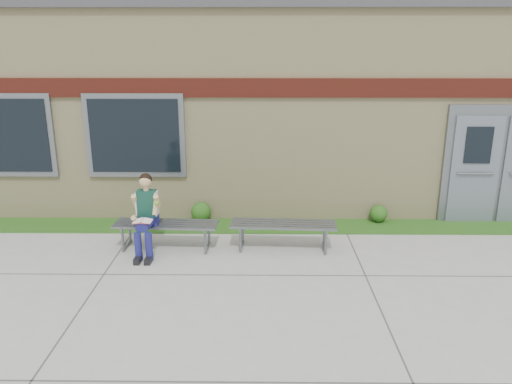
{
  "coord_description": "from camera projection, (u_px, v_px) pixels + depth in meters",
  "views": [
    {
      "loc": [
        -0.59,
        -6.41,
        3.41
      ],
      "look_at": [
        -0.68,
        1.7,
        0.97
      ],
      "focal_mm": 35.0,
      "sensor_mm": 36.0,
      "label": 1
    }
  ],
  "objects": [
    {
      "name": "girl",
      "position": [
        146.0,
        213.0,
        8.22
      ],
      "size": [
        0.48,
        0.8,
        1.35
      ],
      "rotation": [
        0.0,
        0.0,
        -0.02
      ],
      "color": "navy",
      "rests_on": "ground"
    },
    {
      "name": "shrub_east",
      "position": [
        379.0,
        213.0,
        9.77
      ],
      "size": [
        0.34,
        0.34,
        0.34
      ],
      "primitive_type": "sphere",
      "color": "#155216",
      "rests_on": "grass_strip"
    },
    {
      "name": "bench_right",
      "position": [
        283.0,
        229.0,
        8.49
      ],
      "size": [
        1.81,
        0.59,
        0.46
      ],
      "rotation": [
        0.0,
        0.0,
        -0.05
      ],
      "color": "slate",
      "rests_on": "ground"
    },
    {
      "name": "shrub_mid",
      "position": [
        201.0,
        212.0,
        9.8
      ],
      "size": [
        0.39,
        0.39,
        0.39
      ],
      "primitive_type": "sphere",
      "color": "#155216",
      "rests_on": "grass_strip"
    },
    {
      "name": "grass_strip",
      "position": [
        292.0,
        226.0,
        9.6
      ],
      "size": [
        16.0,
        0.8,
        0.02
      ],
      "primitive_type": "cube",
      "color": "#155216",
      "rests_on": "ground"
    },
    {
      "name": "school_building",
      "position": [
        286.0,
        98.0,
        12.24
      ],
      "size": [
        16.2,
        6.22,
        4.2
      ],
      "color": "beige",
      "rests_on": "ground"
    },
    {
      "name": "bench_left",
      "position": [
        166.0,
        229.0,
        8.52
      ],
      "size": [
        1.78,
        0.57,
        0.46
      ],
      "rotation": [
        0.0,
        0.0,
        -0.05
      ],
      "color": "slate",
      "rests_on": "ground"
    },
    {
      "name": "ground",
      "position": [
        302.0,
        291.0,
        7.12
      ],
      "size": [
        80.0,
        80.0,
        0.0
      ],
      "primitive_type": "plane",
      "color": "#9E9E99",
      "rests_on": "ground"
    }
  ]
}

